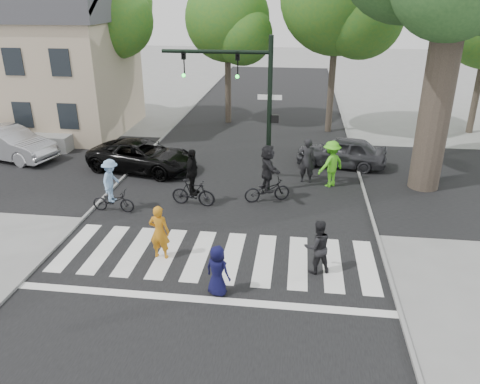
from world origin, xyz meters
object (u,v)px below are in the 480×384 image
Objects in this scene: car_grey at (341,152)px; pedestrian_adult at (317,247)px; pedestrian_woman at (159,232)px; pedestrian_child at (217,271)px; car_suv at (142,156)px; traffic_signal at (247,94)px; car_silver at (9,144)px; cyclist_mid at (193,183)px; cyclist_left at (112,189)px; cyclist_right at (267,177)px.

pedestrian_adult is at bearing 1.39° from car_grey.
pedestrian_woman reaches higher than pedestrian_adult.
pedestrian_child is 10.10m from car_suv.
traffic_signal is 1.28× the size of car_silver.
pedestrian_woman is 0.78× the size of cyclist_mid.
car_grey is (5.76, 5.08, -0.21)m from cyclist_mid.
cyclist_left is 0.43× the size of car_silver.
pedestrian_woman is 7.77m from car_suv.
cyclist_mid is at bearing -88.26° from pedestrian_woman.
car_grey is (8.52, 5.98, -0.18)m from cyclist_left.
cyclist_left is at bearing -21.55° from pedestrian_child.
cyclist_left is at bearing -44.09° from pedestrian_woman.
pedestrian_child is at bearing -10.86° from car_grey.
car_silver is at bearing 144.89° from cyclist_left.
cyclist_mid is at bearing -164.96° from cyclist_right.
cyclist_right is 0.47× the size of car_suv.
cyclist_right reaches higher than car_suv.
pedestrian_woman is at bearing -122.27° from cyclist_right.
cyclist_mid is 0.54× the size of car_grey.
car_silver is (-9.67, 7.88, -0.08)m from pedestrian_woman.
pedestrian_child is at bearing -70.98° from cyclist_mid.
traffic_signal is at bearing 134.12° from cyclist_right.
cyclist_left reaches higher than pedestrian_child.
pedestrian_adult is at bearing -23.29° from cyclist_left.
car_grey is at bearing 54.99° from cyclist_right.
pedestrian_woman is at bearing -21.31° from pedestrian_adult.
pedestrian_adult is at bearing -122.94° from car_suv.
pedestrian_woman is 4.63m from pedestrian_adult.
cyclist_left is (-4.63, 4.53, 0.16)m from pedestrian_child.
pedestrian_woman is 10.68m from car_grey.
pedestrian_adult is 5.05m from cyclist_right.
cyclist_mid is (0.15, 3.81, 0.05)m from pedestrian_woman.
pedestrian_adult is 9.18m from car_grey.
pedestrian_child is 2.96m from pedestrian_adult.
car_silver is (-6.76, 0.67, 0.10)m from car_suv.
car_silver is at bearing 157.49° from cyclist_mid.
pedestrian_child is 0.63× the size of cyclist_right.
cyclist_mid is 0.98× the size of cyclist_right.
pedestrian_woman reaches higher than car_silver.
pedestrian_child is 5.74m from cyclist_mid.
traffic_signal is 6.97m from pedestrian_adult.
pedestrian_adult is at bearing -69.58° from cyclist_right.
pedestrian_woman is 1.20× the size of pedestrian_child.
car_suv is at bearing -63.33° from pedestrian_adult.
pedestrian_woman is at bearing -146.46° from car_suv.
car_silver is (-12.53, 3.34, -0.23)m from cyclist_right.
pedestrian_woman is 0.36× the size of car_silver.
pedestrian_adult is at bearing -64.84° from traffic_signal.
pedestrian_woman is (-1.97, -5.46, -3.05)m from traffic_signal.
car_suv is at bearing 94.00° from cyclist_left.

